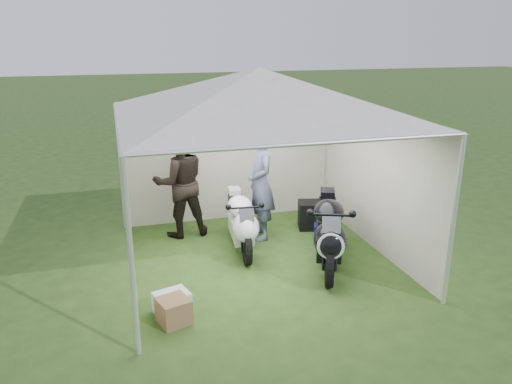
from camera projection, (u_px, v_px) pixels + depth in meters
ground at (259, 259)px, 8.00m from camera, size 80.00×80.00×0.00m
canopy_tent at (258, 97)px, 7.25m from camera, size 5.66×5.66×3.00m
motorcycle_white at (241, 221)px, 8.20m from camera, size 0.53×1.86×0.92m
motorcycle_black at (329, 231)px, 7.59m from camera, size 1.06×2.02×1.05m
paddock_stand at (326, 233)px, 8.64m from camera, size 0.47×0.39×0.31m
person_dark_jacket at (180, 183)px, 8.69m from camera, size 1.01×0.82×1.95m
person_blue_jacket at (261, 184)px, 8.59m from camera, size 0.49×0.73×1.97m
equipment_box at (312, 215)px, 9.22m from camera, size 0.59×0.52×0.51m
crate_0 at (172, 303)px, 6.42m from camera, size 0.51×0.44×0.29m
crate_1 at (174, 311)px, 6.20m from camera, size 0.45×0.45×0.32m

